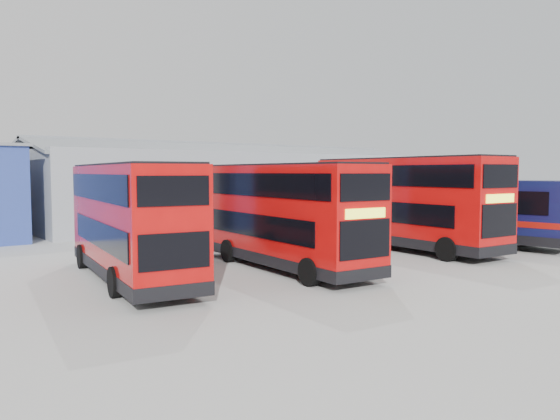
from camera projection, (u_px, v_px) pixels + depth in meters
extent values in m
plane|color=#A2A29D|center=(336.00, 265.00, 21.51)|extent=(120.00, 120.00, 0.00)
cube|color=#91969E|center=(234.00, 187.00, 42.03)|extent=(30.00, 12.00, 5.00)
cube|color=slate|center=(254.00, 150.00, 39.63)|extent=(30.50, 6.33, 1.29)
cube|color=slate|center=(215.00, 153.00, 44.06)|extent=(30.50, 6.33, 1.29)
cube|color=#B50A0A|center=(130.00, 219.00, 18.43)|extent=(3.52, 9.53, 3.59)
cube|color=black|center=(131.00, 266.00, 18.54)|extent=(3.56, 9.57, 0.40)
cube|color=black|center=(166.00, 230.00, 18.69)|extent=(1.17, 7.82, 0.84)
cube|color=black|center=(98.00, 234.00, 17.60)|extent=(1.17, 7.82, 0.84)
cube|color=black|center=(162.00, 186.00, 18.90)|extent=(1.29, 8.69, 0.84)
cube|color=black|center=(95.00, 187.00, 17.80)|extent=(1.29, 8.69, 0.84)
cube|color=black|center=(103.00, 223.00, 22.53)|extent=(1.98, 0.33, 1.20)
cube|color=black|center=(102.00, 184.00, 22.42)|extent=(1.98, 0.33, 0.84)
cube|color=yellow|center=(102.00, 203.00, 22.48)|extent=(1.58, 0.26, 0.31)
cube|color=black|center=(175.00, 251.00, 14.39)|extent=(1.94, 0.32, 0.98)
cube|color=black|center=(174.00, 191.00, 14.28)|extent=(1.94, 0.32, 0.80)
cube|color=black|center=(129.00, 165.00, 18.30)|extent=(3.37, 9.38, 0.09)
cylinder|color=black|center=(138.00, 252.00, 21.88)|extent=(0.41, 0.95, 0.92)
cylinder|color=black|center=(82.00, 256.00, 20.84)|extent=(0.41, 0.95, 0.92)
cylinder|color=black|center=(184.00, 275.00, 17.01)|extent=(0.41, 0.95, 0.92)
cylinder|color=black|center=(115.00, 282.00, 15.98)|extent=(0.41, 0.95, 0.92)
cube|color=#B50A0A|center=(282.00, 213.00, 20.76)|extent=(2.97, 9.53, 3.62)
cube|color=black|center=(282.00, 255.00, 20.87)|extent=(3.01, 9.57, 0.40)
cube|color=black|center=(252.00, 225.00, 20.48)|extent=(0.67, 7.93, 0.85)
cube|color=black|center=(301.00, 222.00, 21.70)|extent=(0.67, 7.93, 0.85)
cube|color=black|center=(256.00, 185.00, 20.07)|extent=(0.74, 8.82, 0.85)
cube|color=black|center=(306.00, 184.00, 21.30)|extent=(0.74, 8.82, 0.85)
cube|color=black|center=(365.00, 239.00, 16.85)|extent=(2.01, 0.20, 1.21)
cube|color=black|center=(366.00, 187.00, 16.74)|extent=(2.01, 0.20, 0.85)
cube|color=yellow|center=(366.00, 213.00, 16.79)|extent=(1.61, 0.16, 0.31)
cube|color=black|center=(226.00, 218.00, 24.74)|extent=(1.96, 0.20, 0.98)
cube|color=black|center=(225.00, 182.00, 24.63)|extent=(1.96, 0.20, 0.80)
cube|color=black|center=(282.00, 165.00, 20.63)|extent=(2.82, 9.38, 0.09)
cylinder|color=black|center=(310.00, 272.00, 17.56)|extent=(0.36, 0.95, 0.93)
cylinder|color=black|center=(360.00, 266.00, 18.72)|extent=(0.36, 0.95, 0.93)
cylinder|color=black|center=(229.00, 251.00, 22.28)|extent=(0.36, 0.95, 0.93)
cylinder|color=black|center=(273.00, 247.00, 23.44)|extent=(0.36, 0.95, 0.93)
cube|color=#B50A0A|center=(404.00, 201.00, 25.93)|extent=(3.16, 10.41, 3.96)
cube|color=black|center=(403.00, 238.00, 26.05)|extent=(3.20, 10.46, 0.44)
cube|color=black|center=(379.00, 211.00, 25.60)|extent=(0.66, 8.68, 0.93)
cube|color=black|center=(416.00, 209.00, 26.97)|extent=(0.66, 8.68, 0.93)
cube|color=black|center=(385.00, 176.00, 25.16)|extent=(0.73, 9.66, 0.93)
cube|color=black|center=(422.00, 175.00, 26.52)|extent=(0.73, 9.66, 0.93)
cube|color=black|center=(499.00, 220.00, 21.67)|extent=(2.20, 0.20, 1.32)
cube|color=black|center=(501.00, 176.00, 21.55)|extent=(2.20, 0.20, 0.93)
cube|color=yellow|center=(500.00, 198.00, 21.60)|extent=(1.76, 0.16, 0.34)
cube|color=black|center=(335.00, 207.00, 30.26)|extent=(2.15, 0.20, 1.08)
cube|color=black|center=(335.00, 175.00, 30.14)|extent=(2.15, 0.20, 0.88)
cube|color=black|center=(405.00, 158.00, 25.79)|extent=(3.00, 10.26, 0.10)
cylinder|color=black|center=(447.00, 249.00, 22.43)|extent=(0.38, 1.04, 1.02)
cylinder|color=black|center=(483.00, 245.00, 23.72)|extent=(0.38, 1.04, 1.02)
cylinder|color=black|center=(349.00, 235.00, 27.57)|extent=(0.38, 1.04, 1.02)
cylinder|color=black|center=(383.00, 232.00, 28.85)|extent=(0.38, 1.04, 1.02)
cube|color=#0D153C|center=(450.00, 207.00, 28.60)|extent=(4.40, 12.30, 2.90)
cube|color=black|center=(449.00, 231.00, 28.68)|extent=(4.45, 12.35, 0.44)
cube|color=maroon|center=(450.00, 217.00, 28.63)|extent=(4.43, 12.34, 0.27)
cube|color=black|center=(468.00, 198.00, 29.32)|extent=(1.47, 9.98, 1.04)
cube|color=black|center=(443.00, 200.00, 27.34)|extent=(1.47, 9.98, 1.04)
cube|color=black|center=(357.00, 200.00, 32.81)|extent=(2.45, 0.40, 1.42)
cylinder|color=black|center=(393.00, 224.00, 32.60)|extent=(0.51, 1.18, 1.14)
cylinder|color=black|center=(368.00, 227.00, 30.73)|extent=(0.51, 1.18, 1.14)
cylinder|color=black|center=(525.00, 234.00, 27.24)|extent=(0.51, 1.18, 1.14)
cylinder|color=black|center=(503.00, 239.00, 25.38)|extent=(0.51, 1.18, 1.14)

